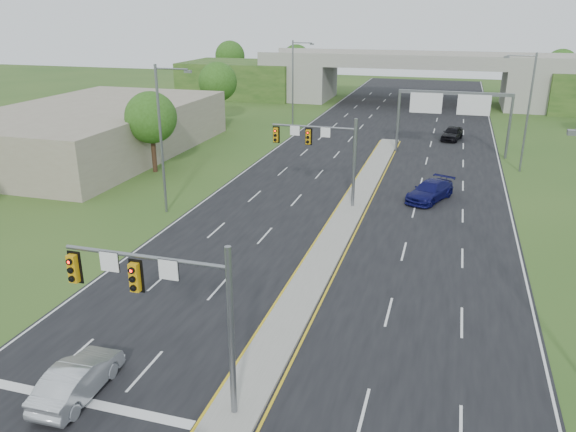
{
  "coord_description": "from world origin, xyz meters",
  "views": [
    {
      "loc": [
        6.92,
        -16.18,
        14.51
      ],
      "look_at": [
        -1.98,
        13.91,
        3.0
      ],
      "focal_mm": 35.0,
      "sensor_mm": 36.0,
      "label": 1
    }
  ],
  "objects_px": {
    "car_far_c": "(452,133)",
    "overpass": "(413,81)",
    "signal_mast_near": "(171,298)",
    "signal_mast_far": "(325,147)",
    "car_far_b": "(430,191)",
    "sign_gantry": "(452,105)",
    "car_silver": "(78,379)"
  },
  "relations": [
    {
      "from": "signal_mast_far",
      "to": "car_far_b",
      "type": "relative_size",
      "value": 1.3
    },
    {
      "from": "overpass",
      "to": "car_far_b",
      "type": "xyz_separation_m",
      "value": [
        5.68,
        -51.42,
        -2.75
      ]
    },
    {
      "from": "signal_mast_far",
      "to": "car_far_b",
      "type": "bearing_deg",
      "value": 24.74
    },
    {
      "from": "signal_mast_far",
      "to": "car_silver",
      "type": "relative_size",
      "value": 1.55
    },
    {
      "from": "overpass",
      "to": "car_far_c",
      "type": "relative_size",
      "value": 17.01
    },
    {
      "from": "car_far_c",
      "to": "signal_mast_near",
      "type": "bearing_deg",
      "value": -88.31
    },
    {
      "from": "overpass",
      "to": "car_far_b",
      "type": "relative_size",
      "value": 14.87
    },
    {
      "from": "sign_gantry",
      "to": "car_silver",
      "type": "distance_m",
      "value": 47.61
    },
    {
      "from": "signal_mast_far",
      "to": "car_silver",
      "type": "xyz_separation_m",
      "value": [
        -4.13,
        -25.57,
        -3.96
      ]
    },
    {
      "from": "signal_mast_far",
      "to": "car_silver",
      "type": "height_order",
      "value": "signal_mast_far"
    },
    {
      "from": "signal_mast_far",
      "to": "car_far_c",
      "type": "xyz_separation_m",
      "value": [
        9.22,
        27.68,
        -3.9
      ]
    },
    {
      "from": "car_far_c",
      "to": "overpass",
      "type": "bearing_deg",
      "value": 115.87
    },
    {
      "from": "signal_mast_near",
      "to": "signal_mast_far",
      "type": "distance_m",
      "value": 25.0
    },
    {
      "from": "signal_mast_near",
      "to": "car_far_c",
      "type": "relative_size",
      "value": 1.49
    },
    {
      "from": "signal_mast_far",
      "to": "overpass",
      "type": "bearing_deg",
      "value": 87.65
    },
    {
      "from": "overpass",
      "to": "signal_mast_near",
      "type": "bearing_deg",
      "value": -91.62
    },
    {
      "from": "car_silver",
      "to": "signal_mast_far",
      "type": "bearing_deg",
      "value": -101.1
    },
    {
      "from": "sign_gantry",
      "to": "car_far_c",
      "type": "height_order",
      "value": "sign_gantry"
    },
    {
      "from": "car_far_c",
      "to": "signal_mast_far",
      "type": "bearing_deg",
      "value": -96.81
    },
    {
      "from": "signal_mast_far",
      "to": "overpass",
      "type": "height_order",
      "value": "overpass"
    },
    {
      "from": "car_silver",
      "to": "car_far_c",
      "type": "xyz_separation_m",
      "value": [
        13.35,
        53.24,
        0.06
      ]
    },
    {
      "from": "overpass",
      "to": "sign_gantry",
      "type": "bearing_deg",
      "value": -79.21
    },
    {
      "from": "signal_mast_far",
      "to": "car_far_c",
      "type": "bearing_deg",
      "value": 71.57
    },
    {
      "from": "car_far_b",
      "to": "car_far_c",
      "type": "xyz_separation_m",
      "value": [
        1.28,
        24.02,
        0.02
      ]
    },
    {
      "from": "signal_mast_near",
      "to": "overpass",
      "type": "relative_size",
      "value": 0.09
    },
    {
      "from": "overpass",
      "to": "car_far_c",
      "type": "xyz_separation_m",
      "value": [
        6.96,
        -27.4,
        -2.73
      ]
    },
    {
      "from": "signal_mast_near",
      "to": "car_far_b",
      "type": "distance_m",
      "value": 30.0
    },
    {
      "from": "signal_mast_far",
      "to": "car_far_c",
      "type": "relative_size",
      "value": 1.49
    },
    {
      "from": "overpass",
      "to": "car_far_b",
      "type": "distance_m",
      "value": 51.8
    },
    {
      "from": "signal_mast_far",
      "to": "car_far_b",
      "type": "height_order",
      "value": "signal_mast_far"
    },
    {
      "from": "car_far_c",
      "to": "sign_gantry",
      "type": "bearing_deg",
      "value": -80.43
    },
    {
      "from": "car_far_c",
      "to": "car_far_b",
      "type": "bearing_deg",
      "value": -81.44
    }
  ]
}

